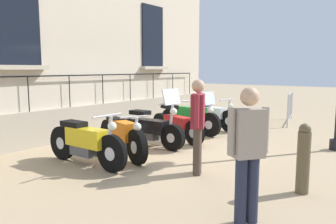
# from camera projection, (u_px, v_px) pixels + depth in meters

# --- Properties ---
(ground_plane) EXTENTS (60.00, 60.00, 0.00)m
(ground_plane) POSITION_uv_depth(u_px,v_px,m) (171.00, 144.00, 8.14)
(ground_plane) COLOR tan
(motorcycle_yellow) EXTENTS (2.14, 0.68, 1.04)m
(motorcycle_yellow) POSITION_uv_depth(u_px,v_px,m) (86.00, 142.00, 6.32)
(motorcycle_yellow) COLOR black
(motorcycle_yellow) RESTS_ON ground_plane
(motorcycle_orange) EXTENTS (2.06, 0.96, 0.94)m
(motorcycle_orange) POSITION_uv_depth(u_px,v_px,m) (122.00, 136.00, 6.99)
(motorcycle_orange) COLOR black
(motorcycle_orange) RESTS_ON ground_plane
(motorcycle_black) EXTENTS (1.99, 0.70, 1.41)m
(motorcycle_black) POSITION_uv_depth(u_px,v_px,m) (150.00, 129.00, 7.88)
(motorcycle_black) COLOR black
(motorcycle_black) RESTS_ON ground_plane
(motorcycle_red) EXTENTS (2.07, 0.93, 1.11)m
(motorcycle_red) POSITION_uv_depth(u_px,v_px,m) (177.00, 125.00, 8.59)
(motorcycle_red) COLOR black
(motorcycle_red) RESTS_ON ground_plane
(motorcycle_green) EXTENTS (2.13, 0.60, 1.23)m
(motorcycle_green) POSITION_uv_depth(u_px,v_px,m) (190.00, 118.00, 9.47)
(motorcycle_green) COLOR black
(motorcycle_green) RESTS_ON ground_plane
(motorcycle_white) EXTENTS (2.01, 0.71, 0.97)m
(motorcycle_white) POSITION_uv_depth(u_px,v_px,m) (211.00, 115.00, 10.17)
(motorcycle_white) COLOR black
(motorcycle_white) RESTS_ON ground_plane
(crowd_barrier) EXTENTS (0.50, 2.02, 1.05)m
(crowd_barrier) POSITION_uv_depth(u_px,v_px,m) (290.00, 107.00, 11.32)
(crowd_barrier) COLOR #B7B7BF
(crowd_barrier) RESTS_ON ground_plane
(bollard) EXTENTS (0.19, 0.19, 1.06)m
(bollard) POSITION_uv_depth(u_px,v_px,m) (303.00, 158.00, 4.89)
(bollard) COLOR brown
(bollard) RESTS_ON ground_plane
(pedestrian_standing) EXTENTS (0.39, 0.44, 1.65)m
(pedestrian_standing) POSITION_uv_depth(u_px,v_px,m) (248.00, 148.00, 3.88)
(pedestrian_standing) COLOR #23283D
(pedestrian_standing) RESTS_ON ground_plane
(pedestrian_walking) EXTENTS (0.36, 0.48, 1.67)m
(pedestrian_walking) POSITION_uv_depth(u_px,v_px,m) (198.00, 121.00, 5.75)
(pedestrian_walking) COLOR #47382D
(pedestrian_walking) RESTS_ON ground_plane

